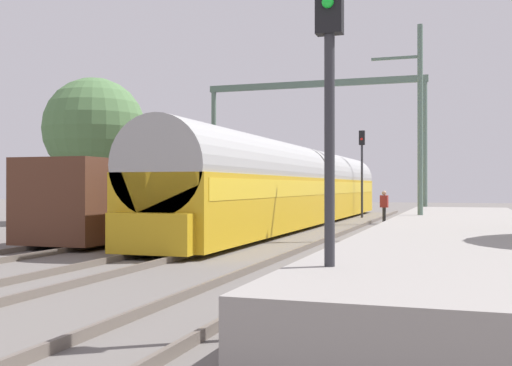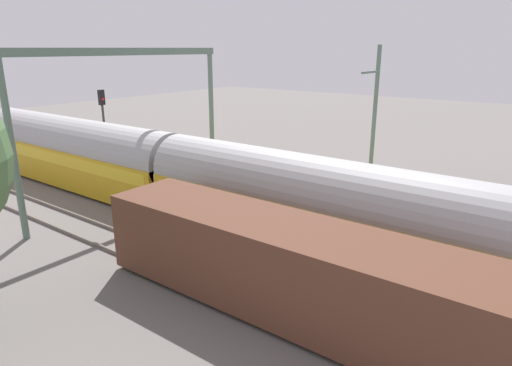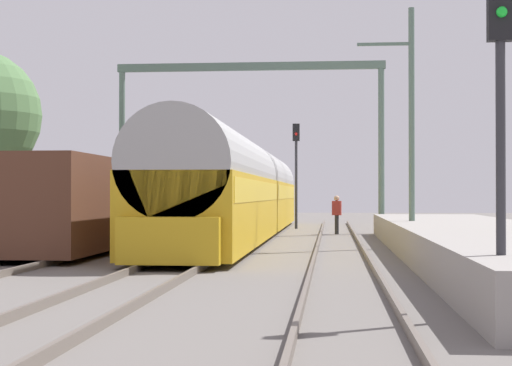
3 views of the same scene
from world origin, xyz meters
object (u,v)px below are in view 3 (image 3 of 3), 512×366
freight_car (91,204)px  railway_signal_near (501,100)px  railway_signal_far (296,162)px  passenger_train (243,190)px  catenary_gantry (250,111)px  person_crossing (337,211)px

freight_car → railway_signal_near: (10.20, -14.10, 1.68)m
freight_car → railway_signal_far: size_ratio=2.38×
railway_signal_far → passenger_train: bearing=-103.3°
catenary_gantry → person_crossing: bearing=-11.1°
railway_signal_far → catenary_gantry: (-1.92, -5.13, 2.16)m
catenary_gantry → freight_car: bearing=-108.6°
freight_car → catenary_gantry: size_ratio=1.05×
freight_car → catenary_gantry: catenary_gantry is taller
person_crossing → catenary_gantry: bearing=-2.0°
person_crossing → railway_signal_near: railway_signal_near is taller
person_crossing → catenary_gantry: size_ratio=0.14×
freight_car → railway_signal_far: bearing=70.8°
person_crossing → railway_signal_far: 6.71m
railway_signal_far → freight_car: bearing=-109.2°
passenger_train → railway_signal_far: railway_signal_far is taller
passenger_train → railway_signal_far: 8.45m
freight_car → railway_signal_far: 18.16m
freight_car → railway_signal_near: railway_signal_near is taller
freight_car → person_crossing: freight_car is taller
freight_car → catenary_gantry: (4.00, 11.92, 4.15)m
railway_signal_near → railway_signal_far: (-4.28, 31.15, 0.31)m
freight_car → railway_signal_near: bearing=-54.1°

